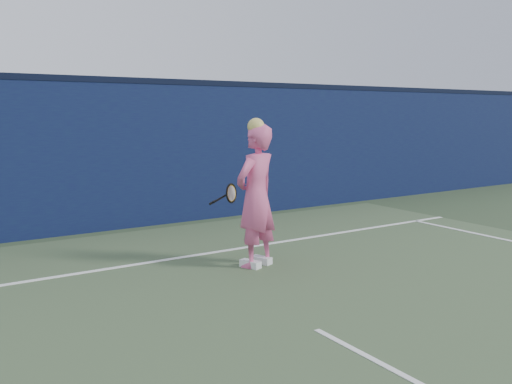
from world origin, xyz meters
TOP-DOWN VIEW (x-y plane):
  - ground at (0.00, 0.00)m, footprint 80.00×80.00m
  - backstop_wall at (0.00, 6.50)m, footprint 24.00×0.40m
  - wall_cap at (0.00, 6.50)m, footprint 24.00×0.42m
  - player at (0.69, 3.12)m, footprint 0.79×0.65m
  - racket at (0.53, 3.51)m, footprint 0.51×0.18m

SIDE VIEW (x-z plane):
  - ground at x=0.00m, z-range 0.00..0.00m
  - racket at x=0.53m, z-range 0.79..1.06m
  - player at x=0.69m, z-range -0.03..1.90m
  - backstop_wall at x=0.00m, z-range 0.00..2.50m
  - wall_cap at x=0.00m, z-range 2.50..2.60m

